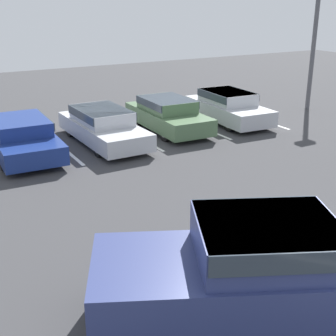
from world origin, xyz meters
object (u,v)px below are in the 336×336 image
parked_sedan_d (168,113)px  parked_sedan_e (228,106)px  pickup_truck (285,273)px  parked_sedan_b (22,135)px  light_post (315,36)px  parked_sedan_c (103,125)px

parked_sedan_d → parked_sedan_e: parked_sedan_e is taller
pickup_truck → parked_sedan_b: (-1.57, 10.59, -0.22)m
pickup_truck → light_post: size_ratio=1.16×
parked_sedan_d → parked_sedan_e: (2.81, -0.08, 0.01)m
parked_sedan_c → light_post: light_post is taller
parked_sedan_d → parked_sedan_e: 2.81m
parked_sedan_c → parked_sedan_e: bearing=91.3°
parked_sedan_c → parked_sedan_d: 2.84m
parked_sedan_e → parked_sedan_c: bearing=-84.5°
parked_sedan_e → light_post: bearing=94.8°
parked_sedan_e → light_post: 5.37m
parked_sedan_b → pickup_truck: bearing=10.5°
parked_sedan_b → light_post: light_post is taller
parked_sedan_e → light_post: light_post is taller
light_post → parked_sedan_d: bearing=-179.6°
parked_sedan_e → light_post: (4.70, 0.13, 2.60)m
parked_sedan_c → parked_sedan_d: size_ratio=1.08×
parked_sedan_c → parked_sedan_e: (5.63, 0.23, 0.02)m
pickup_truck → parked_sedan_e: bearing=82.8°
pickup_truck → parked_sedan_b: size_ratio=1.36×
pickup_truck → parked_sedan_b: pickup_truck is taller
parked_sedan_b → parked_sedan_e: 8.44m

